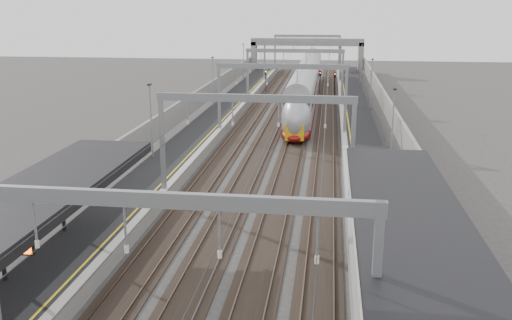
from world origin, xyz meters
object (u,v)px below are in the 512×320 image
(overbridge, at_px, (307,47))
(signal_green, at_px, (266,77))
(bench, at_px, (387,289))
(train, at_px, (306,88))

(overbridge, height_order, signal_green, overbridge)
(bench, distance_m, signal_green, 67.13)
(train, height_order, bench, train)
(overbridge, xyz_separation_m, train, (1.50, -36.25, -3.08))
(signal_green, bearing_deg, train, -57.19)
(overbridge, bearing_deg, bench, -85.41)
(bench, xyz_separation_m, signal_green, (-12.57, 65.93, 0.84))
(train, bearing_deg, overbridge, 92.37)
(train, xyz_separation_m, bench, (5.87, -55.54, -0.66))
(overbridge, xyz_separation_m, signal_green, (-5.20, -25.86, -2.89))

